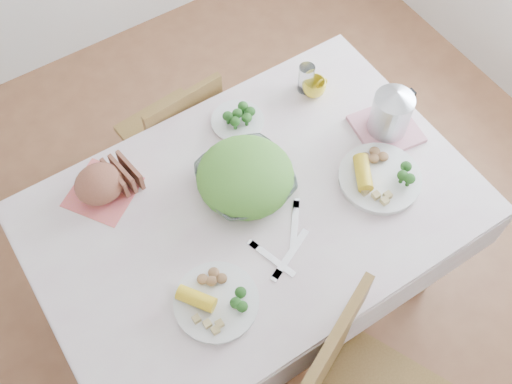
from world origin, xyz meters
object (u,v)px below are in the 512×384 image
chair_far (169,125)px  salad_bowl (245,180)px  dining_table (255,255)px  dinner_plate_left (216,302)px  yellow_mug (314,87)px  electric_kettle (392,110)px  dinner_plate_right (380,178)px

chair_far → salad_bowl: size_ratio=2.57×
dining_table → chair_far: bearing=89.7°
dining_table → dinner_plate_left: 0.54m
dining_table → chair_far: size_ratio=1.72×
salad_bowl → yellow_mug: 0.50m
salad_bowl → electric_kettle: electric_kettle is taller
dining_table → salad_bowl: size_ratio=4.41×
dinner_plate_right → dinner_plate_left: bearing=-173.7°
chair_far → electric_kettle: size_ratio=4.04×
salad_bowl → yellow_mug: (0.45, 0.21, -0.00)m
dinner_plate_left → electric_kettle: (0.88, 0.24, 0.11)m
electric_kettle → dinner_plate_right: bearing=-122.4°
electric_kettle → dining_table: bearing=-166.1°
dining_table → salad_bowl: 0.44m
chair_far → electric_kettle: electric_kettle is taller
chair_far → yellow_mug: 0.69m
salad_bowl → dinner_plate_right: 0.47m
salad_bowl → dining_table: bearing=-103.5°
dining_table → yellow_mug: yellow_mug is taller
salad_bowl → dinner_plate_left: 0.44m
dining_table → electric_kettle: electric_kettle is taller
chair_far → dining_table: bearing=84.4°
chair_far → dinner_plate_left: bearing=67.2°
dining_table → electric_kettle: size_ratio=6.94×
chair_far → yellow_mug: (0.46, -0.39, 0.33)m
salad_bowl → yellow_mug: salad_bowl is taller
dinner_plate_left → electric_kettle: electric_kettle is taller
salad_bowl → dinner_plate_left: salad_bowl is taller
dinner_plate_left → electric_kettle: 0.92m
yellow_mug → salad_bowl: bearing=-154.5°
dining_table → chair_far: (0.00, 0.70, 0.09)m
dinner_plate_right → electric_kettle: 0.25m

